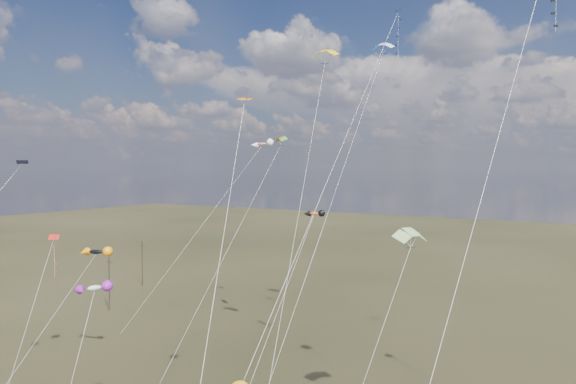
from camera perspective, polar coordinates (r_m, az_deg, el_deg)
The scene contains 14 objects.
utility_pole_near at distance 81.43m, azimuth -19.25°, elevation -9.54°, with size 1.40×0.20×8.00m.
utility_pole_far at distance 96.42m, azimuth -15.89°, elevation -7.59°, with size 1.40×0.20×8.00m.
diamond_black_high at distance 34.44m, azimuth 26.97°, elevation 18.48°, with size 6.19×19.70×35.73m.
diamond_navy_tall at distance 51.51m, azimuth 10.89°, elevation 14.31°, with size 2.05×32.31×36.99m.
diamond_red_low at distance 57.33m, azimuth -24.74°, elevation -7.07°, with size 6.09×10.03×14.36m.
diamond_orange_center at distance 29.13m, azimuth -6.92°, elevation -3.03°, with size 10.37×20.52×25.99m.
parafoil_yellow at distance 50.81m, azimuth 4.08°, elevation 15.22°, with size 4.86×18.11×32.94m.
parafoil_blue_white at distance 61.36m, azimuth 10.45°, elevation 15.68°, with size 2.46×27.06×35.80m.
parafoil_striped at distance 39.27m, azimuth 13.48°, elevation -4.39°, with size 4.05×10.69×17.07m.
parafoil_tricolor at distance 60.26m, azimuth -0.90°, elevation 5.94°, with size 5.57×16.66×25.24m.
novelty_black_orange at distance 57.27m, azimuth -20.59°, elevation -6.27°, with size 4.68×9.77×12.98m.
novelty_orange_black at distance 55.74m, azimuth 2.86°, elevation -2.51°, with size 2.60×13.16×16.61m.
novelty_white_purple at distance 42.20m, azimuth -20.72°, elevation -10.00°, with size 3.93×7.93×12.48m.
novelty_redwhite_stripe at distance 70.56m, azimuth -2.99°, elevation 5.28°, with size 13.86×15.50×24.98m.
Camera 1 is at (23.23, -20.91, 21.14)m, focal length 32.00 mm.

